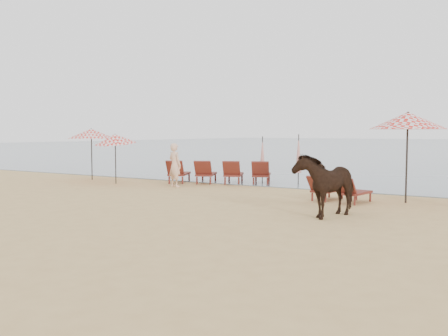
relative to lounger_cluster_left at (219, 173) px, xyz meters
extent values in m
plane|color=tan|center=(3.37, -10.12, -0.46)|extent=(120.00, 120.00, 0.00)
cube|color=#5D2516|center=(-1.70, -0.48, -0.09)|extent=(1.23, 1.64, 0.08)
cube|color=#5D2516|center=(-1.38, -1.21, 0.21)|extent=(0.83, 0.72, 0.65)
cube|color=#5D2516|center=(-0.63, -0.01, -0.09)|extent=(1.23, 1.64, 0.08)
cube|color=#5D2516|center=(-0.31, -0.74, 0.21)|extent=(0.83, 0.72, 0.65)
cube|color=#5D2516|center=(0.44, 0.46, -0.09)|extent=(1.23, 1.64, 0.08)
cube|color=#5D2516|center=(0.76, -0.27, 0.21)|extent=(0.83, 0.72, 0.65)
cube|color=#5D2516|center=(1.51, 0.92, -0.09)|extent=(1.23, 1.64, 0.08)
cube|color=#5D2516|center=(1.83, 0.19, 0.21)|extent=(0.83, 0.72, 0.65)
cube|color=#5D2516|center=(5.58, -2.43, -0.16)|extent=(0.75, 1.30, 0.07)
cube|color=#5D2516|center=(5.48, -3.08, 0.09)|extent=(0.62, 0.48, 0.54)
cube|color=#5D2516|center=(6.53, -2.58, -0.16)|extent=(0.75, 1.30, 0.07)
cube|color=#5D2516|center=(6.42, -3.23, 0.09)|extent=(0.62, 0.48, 0.54)
cylinder|color=black|center=(-5.80, -1.55, 0.60)|extent=(0.05, 0.05, 2.13)
cone|color=red|center=(-5.80, -1.55, 1.62)|extent=(2.03, 2.03, 0.44)
sphere|color=black|center=(-5.80, -1.55, 1.81)|extent=(0.08, 0.08, 0.08)
cylinder|color=black|center=(-3.68, -2.25, 0.49)|extent=(0.04, 0.04, 1.91)
cone|color=red|center=(-3.68, -2.25, 1.40)|extent=(1.69, 1.72, 0.57)
sphere|color=black|center=(-3.68, -2.25, 1.58)|extent=(0.07, 0.07, 0.07)
cylinder|color=black|center=(7.85, -1.84, 0.81)|extent=(0.06, 0.06, 2.55)
cone|color=red|center=(7.85, -1.84, 2.03)|extent=(2.27, 2.27, 0.51)
sphere|color=black|center=(7.85, -1.84, 2.26)|extent=(0.09, 0.09, 0.09)
cylinder|color=black|center=(1.53, 0.95, 0.52)|extent=(0.04, 0.04, 1.97)
cone|color=red|center=(1.53, 0.95, 0.76)|extent=(0.24, 0.24, 1.48)
cylinder|color=black|center=(3.06, 1.15, 0.57)|extent=(0.04, 0.04, 2.06)
cone|color=red|center=(3.06, 1.15, 0.82)|extent=(0.25, 0.25, 1.55)
imported|color=black|center=(6.58, -5.32, 0.35)|extent=(1.27, 2.07, 1.63)
imported|color=#E3AE8D|center=(-0.84, -1.93, 0.40)|extent=(0.71, 0.56, 1.72)
camera|label=1|loc=(10.98, -17.56, 1.70)|focal=40.00mm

